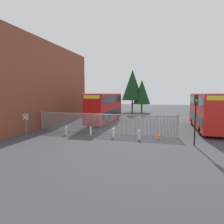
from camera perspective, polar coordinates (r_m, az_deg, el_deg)
The scene contains 14 objects.
ground_plane at distance 28.94m, azimuth 2.15°, elevation -3.21°, with size 100.00×100.00×0.00m, color #3D3D42.
depot_building_brick at distance 29.64m, azimuth -23.64°, elevation 7.45°, with size 7.57×21.58×11.25m, color brown.
palisade_fence at distance 21.13m, azimuth -2.74°, elevation -3.23°, with size 15.88×0.14×2.35m.
double_decker_bus_near_gate at distance 28.68m, azimuth -2.12°, elevation 1.59°, with size 2.54×10.81×4.42m.
double_decker_bus_behind_fence_left at distance 25.59m, azimuth 26.47°, elevation 0.53°, with size 2.54×10.81×4.42m.
bollard_near_left at distance 20.87m, azimuth -13.57°, elevation -5.45°, with size 0.20×0.20×0.95m, color silver.
bollard_center_front at distance 20.33m, azimuth -6.45°, elevation -5.62°, with size 0.20×0.20×0.95m, color silver.
bollard_near_right at distance 19.13m, azimuth 0.41°, elevation -6.30°, with size 0.20×0.20×0.95m, color silver.
bollard_far_right at distance 18.46m, azimuth 8.12°, elevation -6.79°, with size 0.20×0.20×0.95m, color silver.
traffic_cone_by_gate at distance 19.10m, azimuth 13.83°, elevation -7.05°, with size 0.34×0.34×0.59m.
speed_limit_sign_post at distance 21.12m, azimuth -24.46°, elevation -2.09°, with size 0.60×0.14×2.40m.
traffic_light_kerbside at distance 17.28m, azimuth 23.81°, elevation 0.37°, with size 0.28×0.33×4.30m.
tree_tall_back at distance 44.71m, azimuth 8.95°, elevation 5.97°, with size 3.92×3.92×7.59m.
tree_short_side at distance 45.63m, azimuth 6.16°, elevation 8.05°, with size 4.96×4.96×9.97m.
Camera 1 is at (6.69, -19.80, 4.40)m, focal length 30.48 mm.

